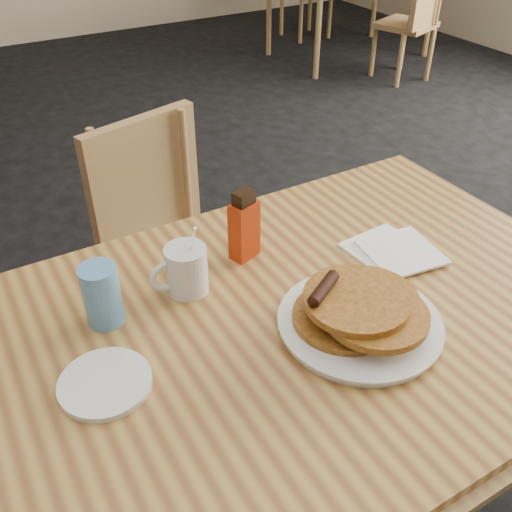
{
  "coord_description": "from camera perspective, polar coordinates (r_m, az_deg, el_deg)",
  "views": [
    {
      "loc": [
        -0.47,
        -0.74,
        1.51
      ],
      "look_at": [
        -0.02,
        0.03,
        0.86
      ],
      "focal_mm": 40.0,
      "sensor_mm": 36.0,
      "label": 1
    }
  ],
  "objects": [
    {
      "name": "floor",
      "position": [
        1.74,
        1.17,
        -23.7
      ],
      "size": [
        10.0,
        10.0,
        0.0
      ],
      "primitive_type": "plane",
      "color": "black",
      "rests_on": "ground"
    },
    {
      "name": "main_table",
      "position": [
        1.16,
        4.33,
        -7.16
      ],
      "size": [
        1.35,
        0.91,
        0.75
      ],
      "rotation": [
        0.0,
        0.0,
        0.0
      ],
      "color": "#AE853D",
      "rests_on": "floor"
    },
    {
      "name": "chair_main_far",
      "position": [
        1.8,
        -9.49,
        2.14
      ],
      "size": [
        0.48,
        0.49,
        0.86
      ],
      "rotation": [
        0.0,
        0.0,
        0.27
      ],
      "color": "#9E824A",
      "rests_on": "floor"
    },
    {
      "name": "chair_neighbor_near",
      "position": [
        4.64,
        15.64,
        22.26
      ],
      "size": [
        0.47,
        0.48,
        0.82
      ],
      "rotation": [
        0.0,
        0.0,
        0.33
      ],
      "color": "#9E824A",
      "rests_on": "floor"
    },
    {
      "name": "pancake_plate",
      "position": [
        1.1,
        10.33,
        -5.8
      ],
      "size": [
        0.31,
        0.31,
        0.1
      ],
      "rotation": [
        0.0,
        0.0,
        0.09
      ],
      "color": "silver",
      "rests_on": "main_table"
    },
    {
      "name": "coffee_mug",
      "position": [
        1.16,
        -7.09,
        -1.32
      ],
      "size": [
        0.12,
        0.09,
        0.16
      ],
      "rotation": [
        0.0,
        0.0,
        -0.38
      ],
      "color": "silver",
      "rests_on": "main_table"
    },
    {
      "name": "syrup_bottle",
      "position": [
        1.24,
        -1.19,
        2.92
      ],
      "size": [
        0.07,
        0.06,
        0.17
      ],
      "rotation": [
        0.0,
        0.0,
        0.32
      ],
      "color": "maroon",
      "rests_on": "main_table"
    },
    {
      "name": "napkin_stack",
      "position": [
        1.33,
        13.6,
        0.5
      ],
      "size": [
        0.19,
        0.2,
        0.01
      ],
      "rotation": [
        0.0,
        0.0,
        0.07
      ],
      "color": "white",
      "rests_on": "main_table"
    },
    {
      "name": "blue_tumbler",
      "position": [
        1.11,
        -15.15,
        -3.8
      ],
      "size": [
        0.07,
        0.07,
        0.13
      ],
      "primitive_type": "cylinder",
      "rotation": [
        0.0,
        0.0,
        -0.01
      ],
      "color": "#5591C7",
      "rests_on": "main_table"
    },
    {
      "name": "side_saucer",
      "position": [
        1.03,
        -14.85,
        -12.18
      ],
      "size": [
        0.19,
        0.19,
        0.01
      ],
      "primitive_type": "cylinder",
      "rotation": [
        0.0,
        0.0,
        0.17
      ],
      "color": "silver",
      "rests_on": "main_table"
    }
  ]
}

